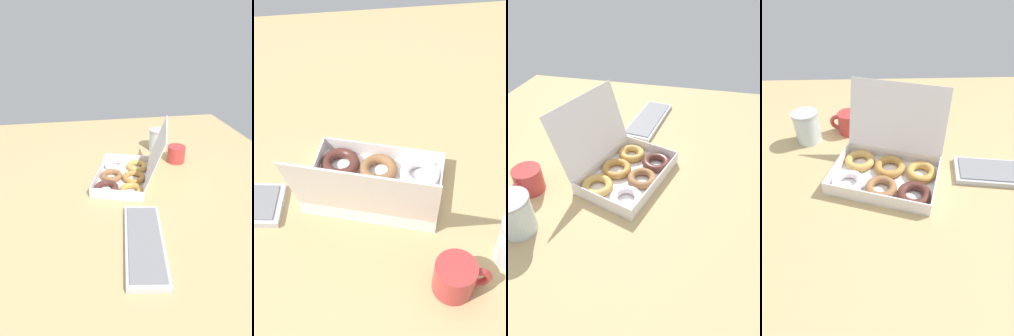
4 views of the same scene
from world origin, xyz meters
TOP-DOWN VIEW (x-y plane):
  - ground_plane at (0.00, 0.00)cm, footprint 180.00×180.00cm
  - donut_box at (0.54, 3.90)cm, footprint 42.00×39.67cm
  - keyboard at (42.81, 2.96)cm, footprint 38.56×18.40cm
  - coffee_mug at (-14.25, 33.18)cm, footprint 13.08×9.42cm
  - glass_jar at (-29.89, 27.24)cm, footprint 10.13×10.13cm

SIDE VIEW (x-z plane):
  - ground_plane at x=0.00cm, z-range -2.00..0.00cm
  - keyboard at x=42.81cm, z-range -0.04..2.16cm
  - donut_box at x=0.54cm, z-range -10.16..16.74cm
  - coffee_mug at x=-14.25cm, z-range 0.11..8.80cm
  - glass_jar at x=-29.89cm, z-range 0.05..12.57cm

